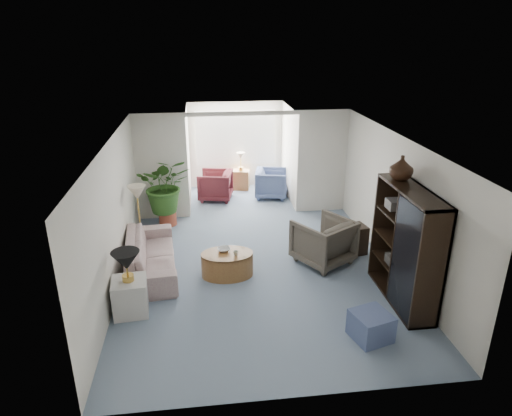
{
  "coord_description": "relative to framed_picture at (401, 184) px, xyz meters",
  "views": [
    {
      "loc": [
        -0.97,
        -7.23,
        4.22
      ],
      "look_at": [
        0.0,
        0.6,
        1.1
      ],
      "focal_mm": 31.79,
      "sensor_mm": 36.0,
      "label": 1
    }
  ],
  "objects": [
    {
      "name": "table_lamp",
      "position": [
        -4.65,
        -0.8,
        -0.77
      ],
      "size": [
        0.44,
        0.44,
        0.3
      ],
      "primitive_type": "cone",
      "color": "black",
      "rests_on": "end_table"
    },
    {
      "name": "coffee_cup",
      "position": [
        -2.9,
        0.09,
        -1.21
      ],
      "size": [
        0.11,
        0.11,
        0.08
      ],
      "primitive_type": "imported",
      "rotation": [
        0.0,
        0.0,
        0.22
      ],
      "color": "#B8B5A1",
      "rests_on": "coffee_table"
    },
    {
      "name": "window_blinds",
      "position": [
        -2.46,
        5.25,
        -0.3
      ],
      "size": [
        2.2,
        0.02,
        1.5
      ],
      "primitive_type": "cube",
      "color": "white"
    },
    {
      "name": "plant_pot",
      "position": [
        -4.27,
        2.69,
        -1.54
      ],
      "size": [
        0.4,
        0.4,
        0.32
      ],
      "primitive_type": "cylinder",
      "color": "#AD4A32",
      "rests_on": "ground"
    },
    {
      "name": "framed_picture",
      "position": [
        0.0,
        0.0,
        0.0
      ],
      "size": [
        0.04,
        0.5,
        0.4
      ],
      "primitive_type": "cube",
      "color": "#C1B79A"
    },
    {
      "name": "ottoman",
      "position": [
        -1.1,
        -1.89,
        -1.49
      ],
      "size": [
        0.64,
        0.64,
        0.41
      ],
      "primitive_type": "cube",
      "rotation": [
        0.0,
        0.0,
        0.28
      ],
      "color": "slate",
      "rests_on": "ground"
    },
    {
      "name": "floor",
      "position": [
        -2.46,
        0.1,
        -1.7
      ],
      "size": [
        6.0,
        6.0,
        0.0
      ],
      "primitive_type": "plane",
      "color": "gray",
      "rests_on": "ground"
    },
    {
      "name": "back_header",
      "position": [
        -2.46,
        3.1,
        0.75
      ],
      "size": [
        2.6,
        0.12,
        0.1
      ],
      "primitive_type": "cube",
      "color": "silver",
      "rests_on": "back_pier_left"
    },
    {
      "name": "coffee_table",
      "position": [
        -3.05,
        0.19,
        -1.47
      ],
      "size": [
        1.13,
        1.13,
        0.45
      ],
      "primitive_type": "cylinder",
      "rotation": [
        0.0,
        0.0,
        0.22
      ],
      "color": "olive",
      "rests_on": "ground"
    },
    {
      "name": "window_pane",
      "position": [
        -2.46,
        5.28,
        -0.3
      ],
      "size": [
        2.2,
        0.02,
        1.5
      ],
      "primitive_type": "cube",
      "color": "white"
    },
    {
      "name": "sunroom_chair_blue",
      "position": [
        -1.6,
        4.23,
        -1.32
      ],
      "size": [
        0.98,
        0.96,
        0.76
      ],
      "primitive_type": "imported",
      "rotation": [
        0.0,
        0.0,
        1.37
      ],
      "color": "slate",
      "rests_on": "ground"
    },
    {
      "name": "cabinet_urn",
      "position": [
        -0.23,
        -0.44,
        0.44
      ],
      "size": [
        0.38,
        0.38,
        0.4
      ],
      "primitive_type": "imported",
      "color": "black",
      "rests_on": "entertainment_cabinet"
    },
    {
      "name": "side_table_dark",
      "position": [
        -0.49,
        0.78,
        -1.41
      ],
      "size": [
        0.56,
        0.48,
        0.59
      ],
      "primitive_type": "cube",
      "rotation": [
        0.0,
        0.0,
        0.21
      ],
      "color": "black",
      "rests_on": "ground"
    },
    {
      "name": "entertainment_cabinet",
      "position": [
        -0.23,
        -0.94,
        -0.73
      ],
      "size": [
        0.46,
        1.74,
        1.94
      ],
      "primitive_type": "cube",
      "color": "black",
      "rests_on": "ground"
    },
    {
      "name": "back_pier_left",
      "position": [
        -4.36,
        3.1,
        -0.45
      ],
      "size": [
        1.2,
        0.12,
        2.5
      ],
      "primitive_type": "cube",
      "color": "silver",
      "rests_on": "ground"
    },
    {
      "name": "end_table",
      "position": [
        -4.65,
        -0.8,
        -1.41
      ],
      "size": [
        0.58,
        0.58,
        0.58
      ],
      "primitive_type": "cube",
      "rotation": [
        0.0,
        0.0,
        0.1
      ],
      "color": "beige",
      "rests_on": "ground"
    },
    {
      "name": "house_plant",
      "position": [
        -4.27,
        2.69,
        -0.73
      ],
      "size": [
        1.17,
        1.01,
        1.3
      ],
      "primitive_type": "imported",
      "color": "#2E5A1F",
      "rests_on": "plant_pot"
    },
    {
      "name": "floor_lamp",
      "position": [
        -4.72,
        1.43,
        -0.45
      ],
      "size": [
        0.36,
        0.36,
        0.28
      ],
      "primitive_type": "cone",
      "color": "beige",
      "rests_on": "ground"
    },
    {
      "name": "sunroom_floor",
      "position": [
        -2.46,
        4.2,
        -1.7
      ],
      "size": [
        2.6,
        2.6,
        0.0
      ],
      "primitive_type": "plane",
      "color": "gray",
      "rests_on": "ground"
    },
    {
      "name": "wingback_chair",
      "position": [
        -1.19,
        0.48,
        -1.26
      ],
      "size": [
        1.32,
        1.33,
        0.89
      ],
      "primitive_type": "imported",
      "rotation": [
        0.0,
        0.0,
        3.7
      ],
      "color": "#595146",
      "rests_on": "ground"
    },
    {
      "name": "sunroom_table",
      "position": [
        -2.35,
        4.98,
        -1.43
      ],
      "size": [
        0.51,
        0.43,
        0.55
      ],
      "primitive_type": "cube",
      "rotation": [
        0.0,
        0.0,
        -0.2
      ],
      "color": "olive",
      "rests_on": "ground"
    },
    {
      "name": "sunroom_chair_maroon",
      "position": [
        -3.1,
        4.23,
        -1.31
      ],
      "size": [
        1.0,
        0.98,
        0.77
      ],
      "primitive_type": "imported",
      "rotation": [
        0.0,
        0.0,
        -1.77
      ],
      "color": "maroon",
      "rests_on": "ground"
    },
    {
      "name": "sofa",
      "position": [
        -4.45,
        0.55,
        -1.38
      ],
      "size": [
        1.07,
        2.28,
        0.65
      ],
      "primitive_type": "imported",
      "rotation": [
        0.0,
        0.0,
        1.67
      ],
      "color": "#B9AC9C",
      "rests_on": "ground"
    },
    {
      "name": "shelf_clutter",
      "position": [
        -0.28,
        -0.98,
        -0.72
      ],
      "size": [
        0.3,
        1.25,
        1.06
      ],
      "color": "#454340",
      "rests_on": "entertainment_cabinet"
    },
    {
      "name": "coffee_bowl",
      "position": [
        -3.1,
        0.29,
        -1.22
      ],
      "size": [
        0.28,
        0.28,
        0.06
      ],
      "primitive_type": "imported",
      "rotation": [
        0.0,
        0.0,
        0.22
      ],
      "color": "beige",
      "rests_on": "coffee_table"
    },
    {
      "name": "back_pier_right",
      "position": [
        -0.56,
        3.1,
        -0.45
      ],
      "size": [
        1.2,
        0.12,
        2.5
      ],
      "primitive_type": "cube",
      "color": "silver",
      "rests_on": "ground"
    }
  ]
}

